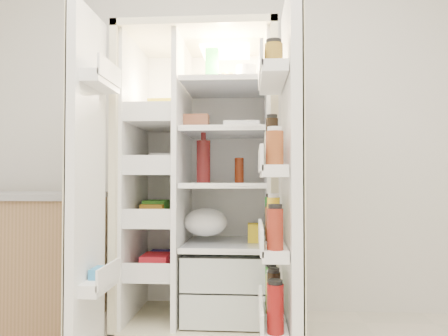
{
  "coord_description": "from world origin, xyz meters",
  "views": [
    {
      "loc": [
        0.18,
        -1.0,
        0.92
      ],
      "look_at": [
        0.03,
        1.25,
        0.98
      ],
      "focal_mm": 34.0,
      "sensor_mm": 36.0,
      "label": 1
    }
  ],
  "objects": [
    {
      "name": "wall_back",
      "position": [
        0.0,
        2.0,
        1.35
      ],
      "size": [
        4.0,
        0.02,
        2.7
      ],
      "primitive_type": "cube",
      "color": "silver",
      "rests_on": "floor"
    },
    {
      "name": "refrigerator",
      "position": [
        -0.13,
        1.65,
        0.74
      ],
      "size": [
        0.92,
        0.7,
        1.8
      ],
      "color": "beige",
      "rests_on": "floor"
    },
    {
      "name": "freezer_door",
      "position": [
        -0.64,
        1.05,
        0.89
      ],
      "size": [
        0.15,
        0.4,
        1.72
      ],
      "color": "white",
      "rests_on": "floor"
    },
    {
      "name": "fridge_door",
      "position": [
        0.34,
        0.96,
        0.87
      ],
      "size": [
        0.17,
        0.58,
        1.72
      ],
      "color": "white",
      "rests_on": "floor"
    },
    {
      "name": "kitchen_counter",
      "position": [
        -1.39,
        1.61,
        0.42
      ],
      "size": [
        1.14,
        0.61,
        0.83
      ],
      "color": "#8E6847",
      "rests_on": "floor"
    }
  ]
}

